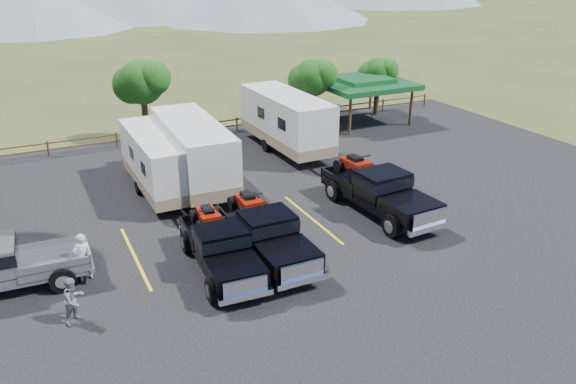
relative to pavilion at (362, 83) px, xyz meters
name	(u,v)px	position (x,y,z in m)	size (l,w,h in m)	color
ground	(316,270)	(-13.00, -17.00, -2.79)	(320.00, 320.00, 0.00)	#3C4A1F
asphalt_lot	(282,237)	(-13.00, -14.00, -2.77)	(44.00, 34.00, 0.04)	black
stall_lines	(272,227)	(-13.00, -13.00, -2.74)	(12.12, 5.50, 0.01)	yellow
tree_ne_a	(312,78)	(-4.03, 0.01, 0.69)	(3.11, 2.92, 4.76)	black
tree_ne_b	(378,73)	(1.98, 1.01, 0.34)	(2.77, 2.59, 4.27)	black
tree_north	(141,82)	(-15.03, 2.02, 1.05)	(3.46, 3.24, 5.25)	black
rail_fence	(209,126)	(-11.00, 1.50, -2.18)	(36.12, 0.12, 1.00)	#503822
pavilion	(362,83)	(0.00, 0.00, 0.00)	(6.20, 6.20, 3.22)	#503822
rig_left	(220,246)	(-16.21, -15.31, -1.79)	(2.39, 6.08, 2.00)	black
rig_center	(265,232)	(-14.26, -15.11, -1.72)	(2.27, 6.41, 2.14)	black
rig_right	(378,189)	(-7.89, -13.61, -1.64)	(2.75, 7.02, 2.31)	black
trailer_left	(159,162)	(-16.37, -6.86, -1.14)	(2.37, 8.81, 3.07)	white
trailer_center	(193,153)	(-14.55, -6.78, -0.97)	(2.81, 9.80, 3.40)	white
trailer_right	(286,121)	(-7.76, -3.59, -0.94)	(2.75, 9.93, 3.45)	white
person_a	(83,257)	(-20.97, -13.87, -1.81)	(0.68, 0.45, 1.88)	silver
person_b	(74,300)	(-21.60, -16.44, -1.94)	(0.79, 0.61, 1.62)	gray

